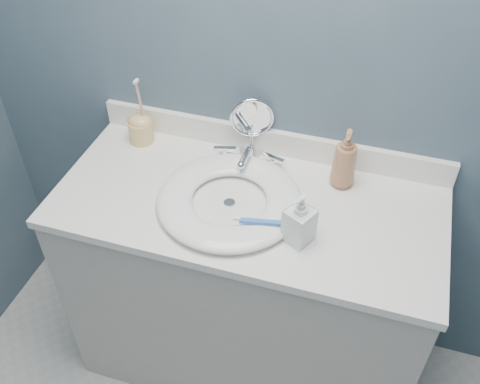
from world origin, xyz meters
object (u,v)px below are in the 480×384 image
at_px(makeup_mirror, 252,124).
at_px(soap_bottle_amber, 345,159).
at_px(soap_bottle_clear, 300,218).
at_px(toothbrush_holder, 141,127).

distance_m(makeup_mirror, soap_bottle_amber, 0.33).
relative_size(makeup_mirror, soap_bottle_clear, 1.31).
bearing_deg(toothbrush_holder, soap_bottle_clear, -25.25).
bearing_deg(soap_bottle_amber, makeup_mirror, 166.23).
distance_m(makeup_mirror, soap_bottle_clear, 0.43).
height_order(soap_bottle_clear, toothbrush_holder, toothbrush_holder).
bearing_deg(toothbrush_holder, soap_bottle_amber, -1.59).
xyz_separation_m(soap_bottle_amber, toothbrush_holder, (-0.71, 0.02, -0.05)).
xyz_separation_m(makeup_mirror, soap_bottle_clear, (0.24, -0.35, -0.04)).
relative_size(soap_bottle_amber, toothbrush_holder, 0.82).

